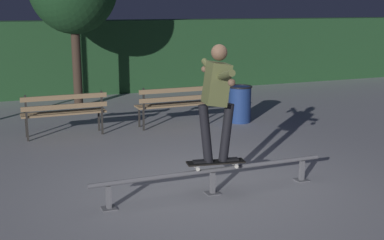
% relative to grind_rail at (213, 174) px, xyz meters
% --- Properties ---
extents(ground_plane, '(90.00, 90.00, 0.00)m').
position_rel_grind_rail_xyz_m(ground_plane, '(-0.00, 0.21, -0.27)').
color(ground_plane, '#99999E').
extents(hedge_backdrop, '(24.00, 1.20, 2.08)m').
position_rel_grind_rail_xyz_m(hedge_backdrop, '(-0.00, 8.82, 0.77)').
color(hedge_backdrop, '#234C28').
rests_on(hedge_backdrop, ground).
extents(grind_rail, '(3.33, 0.18, 0.36)m').
position_rel_grind_rail_xyz_m(grind_rail, '(0.00, 0.00, 0.00)').
color(grind_rail, slate).
rests_on(grind_rail, ground).
extents(skateboard, '(0.80, 0.32, 0.09)m').
position_rel_grind_rail_xyz_m(skateboard, '(0.04, -0.00, 0.16)').
color(skateboard, black).
rests_on(skateboard, grind_rail).
extents(skateboarder, '(0.63, 1.39, 1.56)m').
position_rel_grind_rail_xyz_m(skateboarder, '(0.05, -0.00, 1.10)').
color(skateboarder, black).
rests_on(skateboarder, skateboard).
extents(park_bench_leftmost, '(1.60, 0.41, 0.88)m').
position_rel_grind_rail_xyz_m(park_bench_leftmost, '(-1.41, 3.84, 0.27)').
color(park_bench_leftmost, '#282623').
rests_on(park_bench_leftmost, ground).
extents(park_bench_left_center, '(1.60, 0.41, 0.88)m').
position_rel_grind_rail_xyz_m(park_bench_left_center, '(0.85, 3.84, 0.27)').
color(park_bench_left_center, '#282623').
rests_on(park_bench_left_center, ground).
extents(trash_can, '(0.52, 0.52, 0.80)m').
position_rel_grind_rail_xyz_m(trash_can, '(2.32, 3.74, 0.14)').
color(trash_can, navy).
rests_on(trash_can, ground).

